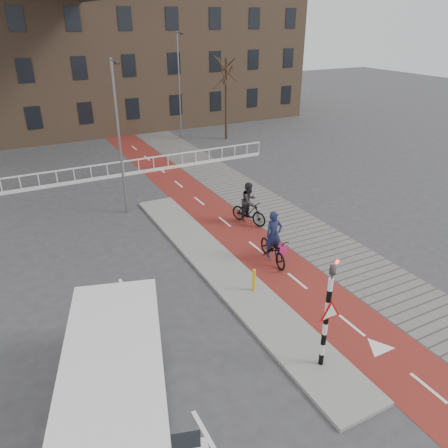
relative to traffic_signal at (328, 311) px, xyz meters
name	(u,v)px	position (x,y,z in m)	size (l,w,h in m)	color
ground	(296,322)	(0.60, 2.02, -1.99)	(120.00, 120.00, 0.00)	#38383A
bike_lane	(207,207)	(2.10, 12.02, -1.98)	(2.50, 60.00, 0.01)	maroon
sidewalk	(253,198)	(4.90, 12.02, -1.98)	(3.00, 60.00, 0.01)	slate
curb_island	(222,269)	(-0.10, 6.02, -1.93)	(1.80, 16.00, 0.12)	gray
traffic_signal	(328,311)	(0.00, 0.00, 0.00)	(0.80, 0.80, 3.68)	black
bollard	(254,280)	(0.21, 4.12, -1.44)	(0.12, 0.12, 0.86)	gold
cyclist_near	(273,245)	(2.08, 5.71, -1.24)	(0.99, 2.21, 2.20)	black
cyclist_far	(249,207)	(3.05, 9.32, -1.11)	(1.30, 2.03, 2.10)	black
van	(117,386)	(-5.61, 0.75, -0.74)	(3.67, 5.91, 2.37)	silver
railing	(57,181)	(-4.40, 19.02, -1.68)	(28.00, 0.10, 0.99)	silver
townhouse_row	(39,35)	(-2.40, 34.02, 5.82)	(46.00, 10.00, 15.90)	#7F6047
tree_right	(226,100)	(9.67, 24.24, 1.16)	(0.22, 0.22, 6.29)	black
streetlight_near	(119,141)	(-1.85, 13.36, 1.76)	(0.12, 0.12, 7.50)	slate
streetlight_right	(179,87)	(6.50, 26.23, 2.08)	(0.12, 0.12, 8.14)	slate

